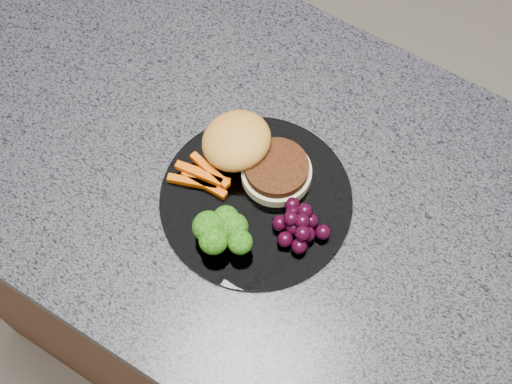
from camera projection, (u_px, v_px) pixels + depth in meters
island_cabinet at (285, 304)px, 1.38m from camera, size 1.20×0.60×0.86m
countertop at (297, 205)px, 0.98m from camera, size 1.20×0.60×0.04m
plate at (256, 200)px, 0.96m from camera, size 0.26×0.26×0.01m
burger at (251, 153)px, 0.96m from camera, size 0.18×0.12×0.05m
carrot_sticks at (203, 177)px, 0.96m from camera, size 0.08×0.05×0.02m
broccoli at (222, 231)px, 0.90m from camera, size 0.08×0.07×0.05m
grape_bunch at (299, 225)px, 0.92m from camera, size 0.08×0.07×0.04m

